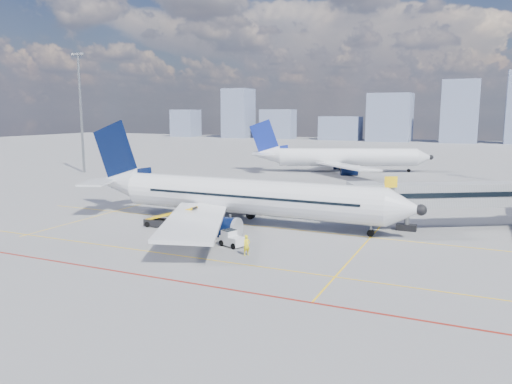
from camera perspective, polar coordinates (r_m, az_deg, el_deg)
ground at (r=51.40m, az=-4.46°, el=-5.62°), size 420.00×420.00×0.00m
apron_markings at (r=48.41m, az=-7.29°, el=-6.59°), size 90.00×35.12×0.01m
jet_bridge at (r=61.18m, az=23.51°, el=-0.40°), size 23.55×15.78×6.30m
floodlight_mast_nw at (r=114.96m, az=-19.39°, el=8.87°), size 3.20×0.61×25.45m
distant_skyline at (r=234.26m, az=20.02°, el=8.16°), size 254.16×15.76×30.05m
main_aircraft at (r=59.01m, az=-2.44°, el=-0.49°), size 42.71×37.22×12.44m
second_aircraft at (r=111.34m, az=9.53°, el=3.92°), size 38.34×32.40×11.76m
baggage_tug at (r=49.22m, az=-2.85°, el=-5.33°), size 2.68×2.16×1.64m
cargo_dolly at (r=51.38m, az=-7.64°, el=-4.50°), size 3.75×2.80×1.88m
belt_loader at (r=58.08m, az=-10.33°, el=-3.32°), size 6.60×1.82×2.69m
ramp_worker at (r=46.06m, az=-1.08°, el=-6.10°), size 0.76×0.84×1.92m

